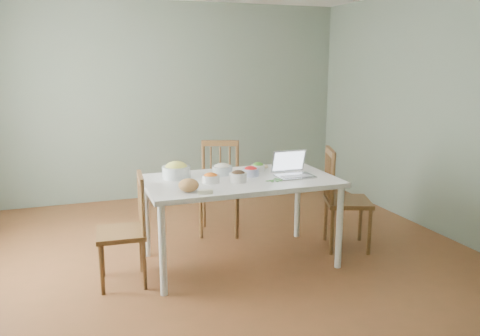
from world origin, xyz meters
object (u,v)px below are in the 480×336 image
object	(u,v)px
dining_table	(240,221)
bread_boule	(189,185)
chair_left	(121,230)
bowl_squash	(176,170)
chair_far	(219,189)
laptop	(295,165)
chair_right	(348,199)

from	to	relation	value
dining_table	bread_boule	distance (m)	0.79
chair_left	bowl_squash	size ratio (longest dim) A/B	3.66
bread_boule	bowl_squash	bearing A→B (deg)	89.36
bread_boule	chair_left	bearing A→B (deg)	159.80
dining_table	chair_far	bearing A→B (deg)	86.28
bread_boule	laptop	size ratio (longest dim) A/B	0.50
chair_left	chair_right	size ratio (longest dim) A/B	0.92
bread_boule	bowl_squash	xyz separation A→B (m)	(0.01, 0.51, 0.02)
bowl_squash	laptop	world-z (taller)	laptop
bread_boule	laptop	distance (m)	1.09
bread_boule	dining_table	bearing A→B (deg)	27.84
chair_far	bowl_squash	world-z (taller)	chair_far
chair_far	bowl_squash	size ratio (longest dim) A/B	3.91
chair_far	laptop	distance (m)	1.14
bowl_squash	chair_far	bearing A→B (deg)	45.79
dining_table	chair_right	distance (m)	1.17
bowl_squash	laptop	distance (m)	1.12
dining_table	laptop	distance (m)	0.74
chair_right	bowl_squash	world-z (taller)	chair_right
chair_far	bread_boule	world-z (taller)	chair_far
chair_left	laptop	bearing A→B (deg)	93.31
bread_boule	laptop	world-z (taller)	laptop
dining_table	bowl_squash	bearing A→B (deg)	158.66
dining_table	chair_far	world-z (taller)	chair_far
dining_table	chair_far	size ratio (longest dim) A/B	1.72
chair_right	laptop	bearing A→B (deg)	118.33
chair_left	laptop	xyz separation A→B (m)	(1.62, -0.02, 0.46)
chair_far	chair_right	world-z (taller)	chair_right
chair_left	dining_table	bearing A→B (deg)	98.71
dining_table	chair_left	distance (m)	1.12
chair_right	chair_far	bearing A→B (deg)	72.53
chair_far	chair_left	distance (m)	1.49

